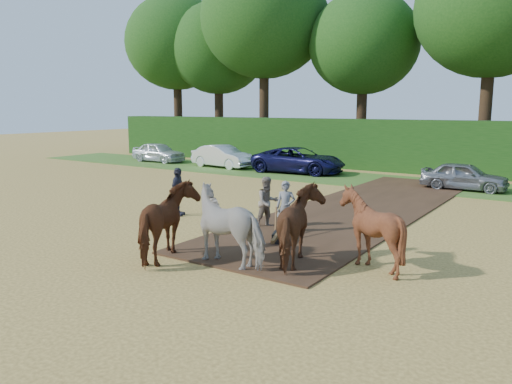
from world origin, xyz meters
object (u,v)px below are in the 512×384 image
object	(u,v)px
spectator_far	(178,192)
parked_cars	(394,168)
spectator_near	(268,202)
plough_team	(268,225)

from	to	relation	value
spectator_far	parked_cars	xyz separation A→B (m)	(3.57, 11.87, -0.14)
spectator_near	spectator_far	bearing A→B (deg)	122.54
spectator_far	parked_cars	world-z (taller)	spectator_far
spectator_far	parked_cars	distance (m)	12.40
spectator_near	parked_cars	xyz separation A→B (m)	(0.05, 11.63, -0.11)
spectator_near	spectator_far	xyz separation A→B (m)	(-3.52, -0.24, 0.03)
parked_cars	spectator_far	bearing A→B (deg)	-106.73
spectator_near	plough_team	world-z (taller)	plough_team
spectator_near	plough_team	xyz separation A→B (m)	(1.93, -2.98, 0.13)
plough_team	spectator_near	bearing A→B (deg)	122.90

